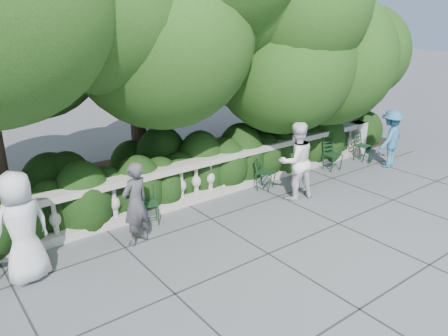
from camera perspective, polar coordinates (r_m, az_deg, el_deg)
ground at (r=9.16m, az=3.83°, el=-7.59°), size 90.00×90.00×0.00m
balustrade at (r=10.25m, az=-2.71°, el=-1.50°), size 12.00×0.44×1.00m
shrub_hedge at (r=11.37m, az=-6.13°, el=-2.03°), size 15.00×2.60×1.70m
tree_canopy at (r=11.10m, az=-4.28°, el=18.48°), size 15.04×6.52×6.78m
chair_b at (r=9.26m, az=-9.63°, el=-7.51°), size 0.58×0.60×0.84m
chair_d at (r=10.97m, az=6.10°, el=-2.87°), size 0.62×0.63×0.84m
chair_e at (r=12.57m, az=14.32°, el=-0.40°), size 0.47×0.51×0.84m
chair_f at (r=13.68m, az=17.99°, el=0.88°), size 0.49×0.53×0.84m
person_businessman at (r=7.73m, az=-24.95°, el=-7.09°), size 1.05×0.81×1.90m
person_woman_grey at (r=8.35m, az=-11.49°, el=-4.58°), size 0.68×0.54×1.63m
person_casual_man at (r=10.28m, az=9.36°, el=0.92°), size 1.02×0.87×1.85m
person_older_blue at (r=13.17m, az=20.90°, el=3.60°), size 1.14×0.76×1.65m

